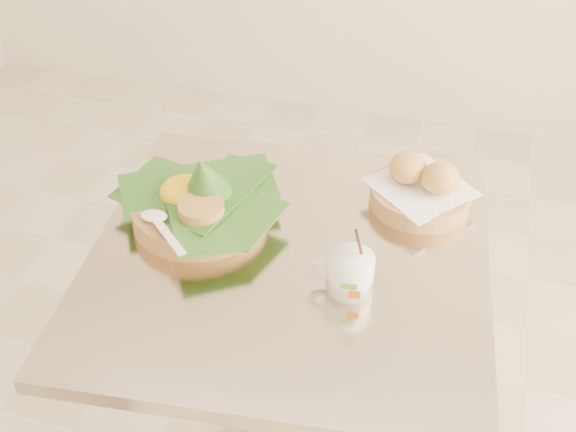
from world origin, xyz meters
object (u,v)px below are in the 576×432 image
(cafe_table, at_px, (289,338))
(bread_basket, at_px, (421,189))
(coffee_mug, at_px, (349,272))
(rice_basket, at_px, (198,201))

(cafe_table, xyz_separation_m, bread_basket, (0.20, 0.21, 0.26))
(bread_basket, xyz_separation_m, coffee_mug, (-0.09, -0.27, 0.00))
(coffee_mug, bearing_deg, rice_basket, 160.77)
(cafe_table, relative_size, bread_basket, 3.34)
(rice_basket, height_order, bread_basket, rice_basket)
(cafe_table, relative_size, coffee_mug, 5.58)
(bread_basket, height_order, coffee_mug, coffee_mug)
(cafe_table, distance_m, bread_basket, 0.39)
(rice_basket, height_order, coffee_mug, rice_basket)
(bread_basket, relative_size, coffee_mug, 1.67)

